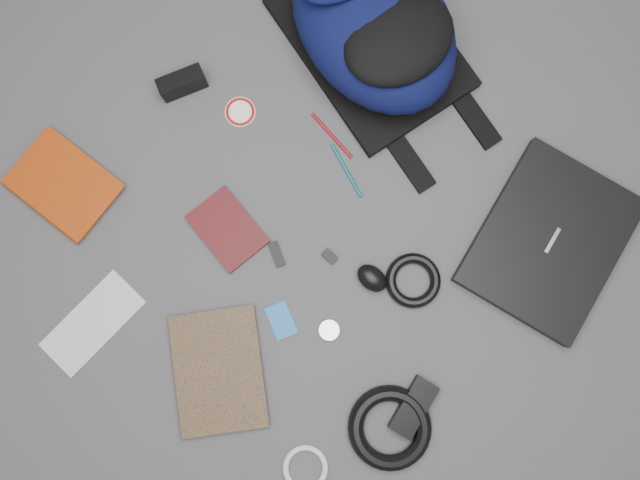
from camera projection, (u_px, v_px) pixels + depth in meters
ground at (320, 241)px, 1.42m from camera, size 4.00×4.00×0.00m
backpack at (374, 25)px, 1.37m from camera, size 0.35×0.50×0.21m
laptop at (549, 241)px, 1.40m from camera, size 0.46×0.42×0.04m
textbook_red at (39, 214)px, 1.41m from camera, size 0.23×0.27×0.03m
comic_book at (175, 377)px, 1.37m from camera, size 0.29×0.33×0.02m
envelope at (93, 323)px, 1.39m from camera, size 0.25×0.15×0.00m
dvd_case at (227, 229)px, 1.41m from camera, size 0.13×0.17×0.01m
compact_camera at (182, 83)px, 1.43m from camera, size 0.11×0.06×0.06m
sticker_disc at (240, 112)px, 1.45m from camera, size 0.08×0.08×0.00m
pen_teal at (346, 171)px, 1.43m from camera, size 0.02×0.14×0.01m
pen_red at (332, 136)px, 1.44m from camera, size 0.02×0.14×0.01m
id_badge at (281, 321)px, 1.39m from camera, size 0.06×0.09×0.00m
usb_black at (277, 254)px, 1.41m from camera, size 0.03×0.06×0.01m
key_fob at (330, 256)px, 1.41m from camera, size 0.03×0.04×0.01m
mouse at (372, 278)px, 1.39m from camera, size 0.07×0.08×0.04m
headphone_left at (243, 330)px, 1.39m from camera, size 0.06×0.06×0.01m
headphone_right at (329, 330)px, 1.39m from camera, size 0.06×0.06×0.01m
cable_coil at (413, 281)px, 1.39m from camera, size 0.15×0.15×0.02m
power_brick at (413, 407)px, 1.36m from camera, size 0.14×0.10×0.03m
power_cord_coil at (390, 428)px, 1.35m from camera, size 0.24×0.24×0.04m
white_cable_coil at (305, 468)px, 1.35m from camera, size 0.13×0.13×0.01m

